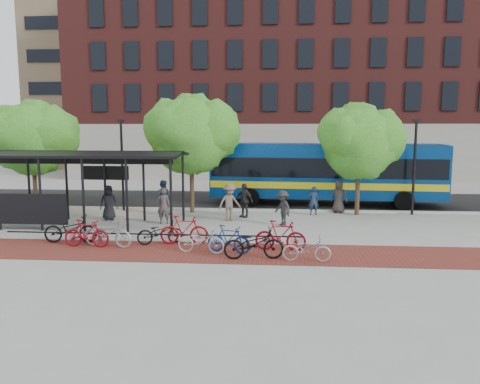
# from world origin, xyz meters

# --- Properties ---
(ground) EXTENTS (160.00, 160.00, 0.00)m
(ground) POSITION_xyz_m (0.00, 0.00, 0.00)
(ground) COLOR #9E9E99
(ground) RESTS_ON ground
(asphalt_street) EXTENTS (160.00, 8.00, 0.01)m
(asphalt_street) POSITION_xyz_m (0.00, 8.00, 0.01)
(asphalt_street) COLOR black
(asphalt_street) RESTS_ON ground
(curb) EXTENTS (160.00, 0.25, 0.12)m
(curb) POSITION_xyz_m (0.00, 4.00, 0.06)
(curb) COLOR #B7B7B2
(curb) RESTS_ON ground
(brick_strip) EXTENTS (24.00, 3.00, 0.01)m
(brick_strip) POSITION_xyz_m (-2.00, -5.00, 0.00)
(brick_strip) COLOR maroon
(brick_strip) RESTS_ON ground
(bike_rack_rail) EXTENTS (12.00, 0.05, 0.95)m
(bike_rack_rail) POSITION_xyz_m (-3.30, -4.10, 0.00)
(bike_rack_rail) COLOR black
(bike_rack_rail) RESTS_ON ground
(building_brick) EXTENTS (55.00, 14.00, 20.00)m
(building_brick) POSITION_xyz_m (10.00, 26.00, 10.00)
(building_brick) COLOR maroon
(building_brick) RESTS_ON ground
(building_tower) EXTENTS (22.00, 22.00, 30.00)m
(building_tower) POSITION_xyz_m (-16.00, 40.00, 15.00)
(building_tower) COLOR #7A664C
(building_tower) RESTS_ON ground
(bus_shelter) EXTENTS (10.60, 3.07, 3.60)m
(bus_shelter) POSITION_xyz_m (-8.13, -0.48, 3.00)
(bus_shelter) COLOR black
(bus_shelter) RESTS_ON ground
(tree_a) EXTENTS (4.90, 4.00, 6.18)m
(tree_a) POSITION_xyz_m (-11.91, 3.35, 4.24)
(tree_a) COLOR #382619
(tree_a) RESTS_ON ground
(tree_b) EXTENTS (5.15, 4.20, 6.47)m
(tree_b) POSITION_xyz_m (-2.90, 3.35, 4.46)
(tree_b) COLOR #382619
(tree_b) RESTS_ON ground
(tree_c) EXTENTS (4.66, 3.80, 5.92)m
(tree_c) POSITION_xyz_m (6.09, 3.35, 4.05)
(tree_c) COLOR #382619
(tree_c) RESTS_ON ground
(lamp_post_left) EXTENTS (0.35, 0.20, 5.12)m
(lamp_post_left) POSITION_xyz_m (-7.00, 3.60, 2.75)
(lamp_post_left) COLOR black
(lamp_post_left) RESTS_ON ground
(lamp_post_right) EXTENTS (0.35, 0.20, 5.12)m
(lamp_post_right) POSITION_xyz_m (9.00, 3.60, 2.75)
(lamp_post_right) COLOR black
(lamp_post_right) RESTS_ON ground
(bus) EXTENTS (13.95, 4.05, 3.72)m
(bus) POSITION_xyz_m (4.60, 6.64, 2.13)
(bus) COLOR navy
(bus) RESTS_ON ground
(bike_0) EXTENTS (2.21, 0.98, 1.12)m
(bike_0) POSITION_xyz_m (-6.71, -3.92, 0.56)
(bike_0) COLOR black
(bike_0) RESTS_ON ground
(bike_1) EXTENTS (1.86, 0.61, 1.10)m
(bike_1) POSITION_xyz_m (-5.76, -4.59, 0.55)
(bike_1) COLOR maroon
(bike_1) RESTS_ON ground
(bike_2) EXTENTS (2.23, 1.19, 1.11)m
(bike_2) POSITION_xyz_m (-4.95, -4.47, 0.56)
(bike_2) COLOR #99999C
(bike_2) RESTS_ON ground
(bike_4) EXTENTS (1.95, 1.28, 0.97)m
(bike_4) POSITION_xyz_m (-3.01, -3.87, 0.48)
(bike_4) COLOR black
(bike_4) RESTS_ON ground
(bike_5) EXTENTS (1.98, 0.73, 1.16)m
(bike_5) POSITION_xyz_m (-2.03, -3.82, 0.58)
(bike_5) COLOR maroon
(bike_5) RESTS_ON ground
(bike_6) EXTENTS (1.88, 0.87, 0.95)m
(bike_6) POSITION_xyz_m (-1.14, -5.11, 0.48)
(bike_6) COLOR #ADADB0
(bike_6) RESTS_ON ground
(bike_7) EXTENTS (1.80, 0.96, 1.04)m
(bike_7) POSITION_xyz_m (-0.11, -4.96, 0.52)
(bike_7) COLOR navy
(bike_7) RESTS_ON ground
(bike_8) EXTENTS (2.23, 1.04, 1.13)m
(bike_8) POSITION_xyz_m (0.87, -5.77, 0.56)
(bike_8) COLOR black
(bike_8) RESTS_ON ground
(bike_9) EXTENTS (1.99, 0.72, 1.17)m
(bike_9) POSITION_xyz_m (1.83, -4.52, 0.59)
(bike_9) COLOR maroon
(bike_9) RESTS_ON ground
(bike_10) EXTENTS (1.72, 0.65, 0.89)m
(bike_10) POSITION_xyz_m (2.73, -5.92, 0.45)
(bike_10) COLOR gray
(bike_10) RESTS_ON ground
(pedestrian_0) EXTENTS (1.02, 0.86, 1.78)m
(pedestrian_0) POSITION_xyz_m (-6.85, 0.85, 0.89)
(pedestrian_0) COLOR black
(pedestrian_0) RESTS_ON ground
(pedestrian_1) EXTENTS (0.69, 0.48, 1.80)m
(pedestrian_1) POSITION_xyz_m (-3.82, 0.08, 0.90)
(pedestrian_1) COLOR #463B38
(pedestrian_1) RESTS_ON ground
(pedestrian_2) EXTENTS (0.92, 0.72, 1.87)m
(pedestrian_2) POSITION_xyz_m (-4.46, 2.57, 0.94)
(pedestrian_2) COLOR #1E2E46
(pedestrian_2) RESTS_ON ground
(pedestrian_3) EXTENTS (1.40, 1.24, 1.88)m
(pedestrian_3) POSITION_xyz_m (-0.69, 1.10, 0.94)
(pedestrian_3) COLOR brown
(pedestrian_3) RESTS_ON ground
(pedestrian_4) EXTENTS (1.13, 0.91, 1.79)m
(pedestrian_4) POSITION_xyz_m (-0.03, 2.09, 0.90)
(pedestrian_4) COLOR #262626
(pedestrian_4) RESTS_ON ground
(pedestrian_6) EXTENTS (1.00, 0.76, 1.82)m
(pedestrian_6) POSITION_xyz_m (5.09, 3.80, 0.91)
(pedestrian_6) COLOR #38302D
(pedestrian_6) RESTS_ON ground
(pedestrian_7) EXTENTS (0.60, 0.44, 1.55)m
(pedestrian_7) POSITION_xyz_m (3.65, 3.10, 0.77)
(pedestrian_7) COLOR #1F2E48
(pedestrian_7) RESTS_ON ground
(pedestrian_9) EXTENTS (1.14, 1.26, 1.69)m
(pedestrian_9) POSITION_xyz_m (1.96, 0.13, 0.85)
(pedestrian_9) COLOR #272727
(pedestrian_9) RESTS_ON ground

